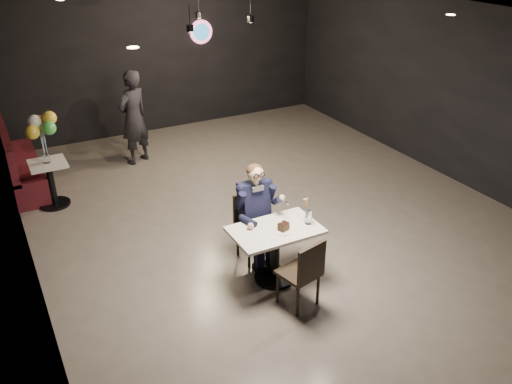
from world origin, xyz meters
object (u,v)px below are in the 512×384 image
chair_far (254,229)px  booth_bench (22,158)px  chair_near (298,271)px  side_table (52,186)px  main_table (275,254)px  balloon_vase (46,158)px  sundae_glass (308,217)px  seated_man (254,212)px  passerby (134,118)px

chair_far → booth_bench: 4.58m
chair_near → booth_bench: 5.55m
booth_bench → side_table: bearing=-73.3°
chair_far → side_table: size_ratio=1.32×
chair_near → side_table: size_ratio=1.32×
main_table → balloon_vase: size_ratio=7.20×
side_table → booth_bench: bearing=106.7°
sundae_glass → balloon_vase: bearing=126.3°
chair_far → side_table: bearing=126.7°
seated_man → side_table: (-2.15, 2.88, -0.37)m
seated_man → chair_near: bearing=-90.0°
booth_bench → balloon_vase: 1.09m
side_table → balloon_vase: (0.00, 0.00, 0.48)m
chair_far → sundae_glass: 0.85m
chair_far → balloon_vase: 3.61m
main_table → chair_near: size_ratio=1.20×
main_table → chair_far: bearing=90.0°
chair_near → booth_bench: booth_bench is taller
balloon_vase → side_table: bearing=0.0°
seated_man → sundae_glass: (0.43, -0.63, 0.12)m
chair_far → sundae_glass: sundae_glass is taller
main_table → seated_man: seated_man is taller
balloon_vase → passerby: 2.02m
chair_far → passerby: bearing=96.2°
chair_far → side_table: 3.59m
main_table → booth_bench: size_ratio=0.53×
chair_near → balloon_vase: 4.54m
chair_near → balloon_vase: (-2.15, 3.98, 0.37)m
sundae_glass → side_table: bearing=126.3°
chair_near → passerby: (-0.43, 5.06, 0.42)m
sundae_glass → passerby: (-0.86, 4.58, 0.04)m
main_table → seated_man: 0.65m
chair_near → sundae_glass: bearing=35.2°
sundae_glass → booth_bench: (-2.87, 4.50, -0.33)m
sundae_glass → main_table: bearing=169.6°
balloon_vase → main_table: bearing=-57.9°
booth_bench → passerby: (2.01, 0.08, 0.37)m
booth_bench → balloon_vase: size_ratio=13.50×
passerby → chair_far: bearing=68.8°
seated_man → passerby: size_ratio=0.82×
seated_man → booth_bench: (-2.45, 3.88, -0.20)m
booth_bench → passerby: passerby is taller
sundae_glass → seated_man: bearing=124.2°
seated_man → balloon_vase: bearing=126.7°
sundae_glass → booth_bench: booth_bench is taller
chair_near → chair_far: bearing=77.0°
booth_bench → passerby: size_ratio=1.17×
side_table → balloon_vase: bearing=0.0°
sundae_glass → balloon_vase: sundae_glass is taller
sundae_glass → balloon_vase: (-2.57, 3.50, -0.02)m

